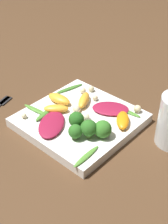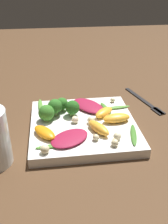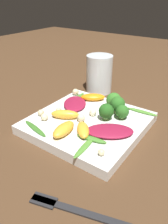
% 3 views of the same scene
% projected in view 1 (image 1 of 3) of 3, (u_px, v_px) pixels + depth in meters
% --- Properties ---
extents(ground_plane, '(2.40, 2.40, 0.00)m').
position_uv_depth(ground_plane, '(80.00, 124.00, 0.76)').
color(ground_plane, '#4C331E').
extents(plate, '(0.25, 0.25, 0.02)m').
position_uv_depth(plate, '(80.00, 120.00, 0.75)').
color(plate, white).
rests_on(plate, ground_plane).
extents(radicchio_leaf_0, '(0.10, 0.12, 0.01)m').
position_uv_depth(radicchio_leaf_0, '(52.00, 124.00, 0.71)').
color(radicchio_leaf_0, maroon).
rests_on(radicchio_leaf_0, plate).
extents(radicchio_leaf_1, '(0.11, 0.10, 0.01)m').
position_uv_depth(radicchio_leaf_1, '(111.00, 109.00, 0.77)').
color(radicchio_leaf_1, maroon).
rests_on(radicchio_leaf_1, plate).
extents(orange_segment_0, '(0.07, 0.04, 0.02)m').
position_uv_depth(orange_segment_0, '(59.00, 99.00, 0.79)').
color(orange_segment_0, '#FCAD33').
rests_on(orange_segment_0, plate).
extents(orange_segment_1, '(0.06, 0.06, 0.02)m').
position_uv_depth(orange_segment_1, '(56.00, 109.00, 0.76)').
color(orange_segment_1, '#FCAD33').
rests_on(orange_segment_1, plate).
extents(orange_segment_2, '(0.06, 0.07, 0.02)m').
position_uv_depth(orange_segment_2, '(123.00, 120.00, 0.72)').
color(orange_segment_2, orange).
rests_on(orange_segment_2, plate).
extents(orange_segment_3, '(0.05, 0.07, 0.02)m').
position_uv_depth(orange_segment_3, '(84.00, 100.00, 0.79)').
color(orange_segment_3, '#FCAD33').
rests_on(orange_segment_3, plate).
extents(broccoli_floret_0, '(0.03, 0.03, 0.04)m').
position_uv_depth(broccoli_floret_0, '(75.00, 131.00, 0.67)').
color(broccoli_floret_0, '#7A9E51').
rests_on(broccoli_floret_0, plate).
extents(broccoli_floret_1, '(0.04, 0.04, 0.04)m').
position_uv_depth(broccoli_floret_1, '(103.00, 129.00, 0.68)').
color(broccoli_floret_1, '#7A9E51').
rests_on(broccoli_floret_1, plate).
extents(broccoli_floret_2, '(0.04, 0.04, 0.04)m').
position_uv_depth(broccoli_floret_2, '(76.00, 120.00, 0.70)').
color(broccoli_floret_2, '#84AD5B').
rests_on(broccoli_floret_2, plate).
extents(broccoli_floret_3, '(0.04, 0.04, 0.04)m').
position_uv_depth(broccoli_floret_3, '(89.00, 128.00, 0.67)').
color(broccoli_floret_3, '#84AD5B').
rests_on(broccoli_floret_3, plate).
extents(arugula_sprig_0, '(0.09, 0.02, 0.00)m').
position_uv_depth(arugula_sprig_0, '(126.00, 111.00, 0.76)').
color(arugula_sprig_0, '#47842D').
rests_on(arugula_sprig_0, plate).
extents(arugula_sprig_1, '(0.02, 0.07, 0.01)m').
position_uv_depth(arugula_sprig_1, '(45.00, 114.00, 0.75)').
color(arugula_sprig_1, '#47842D').
rests_on(arugula_sprig_1, plate).
extents(arugula_sprig_2, '(0.03, 0.08, 0.00)m').
position_uv_depth(arugula_sprig_2, '(69.00, 89.00, 0.85)').
color(arugula_sprig_2, '#3D7528').
rests_on(arugula_sprig_2, plate).
extents(arugula_sprig_3, '(0.02, 0.08, 0.01)m').
position_uv_depth(arugula_sprig_3, '(86.00, 156.00, 0.64)').
color(arugula_sprig_3, '#518E33').
rests_on(arugula_sprig_3, plate).
extents(arugula_sprig_4, '(0.09, 0.02, 0.01)m').
position_uv_depth(arugula_sprig_4, '(37.00, 111.00, 0.76)').
color(arugula_sprig_4, '#518E33').
rests_on(arugula_sprig_4, plate).
extents(macadamia_nut_0, '(0.01, 0.01, 0.01)m').
position_uv_depth(macadamia_nut_0, '(24.00, 116.00, 0.74)').
color(macadamia_nut_0, beige).
rests_on(macadamia_nut_0, plate).
extents(macadamia_nut_1, '(0.02, 0.02, 0.02)m').
position_uv_depth(macadamia_nut_1, '(76.00, 109.00, 0.76)').
color(macadamia_nut_1, beige).
rests_on(macadamia_nut_1, plate).
extents(macadamia_nut_2, '(0.02, 0.02, 0.02)m').
position_uv_depth(macadamia_nut_2, '(86.00, 117.00, 0.73)').
color(macadamia_nut_2, beige).
rests_on(macadamia_nut_2, plate).
extents(macadamia_nut_3, '(0.01, 0.01, 0.01)m').
position_uv_depth(macadamia_nut_3, '(95.00, 98.00, 0.80)').
color(macadamia_nut_3, beige).
rests_on(macadamia_nut_3, plate).
extents(macadamia_nut_4, '(0.02, 0.02, 0.02)m').
position_uv_depth(macadamia_nut_4, '(91.00, 89.00, 0.83)').
color(macadamia_nut_4, beige).
rests_on(macadamia_nut_4, plate).
extents(macadamia_nut_5, '(0.02, 0.02, 0.02)m').
position_uv_depth(macadamia_nut_5, '(137.00, 109.00, 0.76)').
color(macadamia_nut_5, beige).
rests_on(macadamia_nut_5, plate).
extents(macadamia_nut_6, '(0.02, 0.02, 0.02)m').
position_uv_depth(macadamia_nut_6, '(83.00, 90.00, 0.83)').
color(macadamia_nut_6, beige).
rests_on(macadamia_nut_6, plate).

